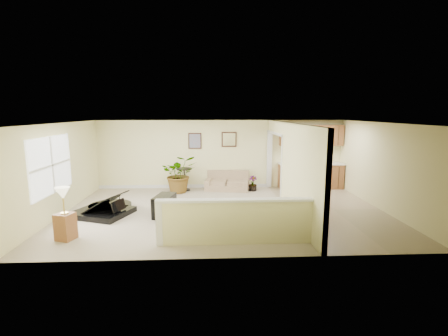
{
  "coord_description": "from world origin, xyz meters",
  "views": [
    {
      "loc": [
        -0.45,
        -8.87,
        2.79
      ],
      "look_at": [
        -0.01,
        0.4,
        1.18
      ],
      "focal_mm": 26.0,
      "sensor_mm": 36.0,
      "label": 1
    }
  ],
  "objects_px": {
    "accent_table": "(184,176)",
    "lamp_stand": "(65,218)",
    "small_plant": "(253,184)",
    "piano": "(101,194)",
    "piano_bench": "(164,206)",
    "loveseat": "(227,180)",
    "palm_plant": "(179,174)"
  },
  "relations": [
    {
      "from": "accent_table",
      "to": "lamp_stand",
      "type": "xyz_separation_m",
      "value": [
        -2.3,
        -4.47,
        -0.01
      ]
    },
    {
      "from": "accent_table",
      "to": "lamp_stand",
      "type": "bearing_deg",
      "value": -117.18
    },
    {
      "from": "small_plant",
      "to": "lamp_stand",
      "type": "relative_size",
      "value": 0.45
    },
    {
      "from": "piano",
      "to": "piano_bench",
      "type": "relative_size",
      "value": 2.33
    },
    {
      "from": "small_plant",
      "to": "lamp_stand",
      "type": "xyz_separation_m",
      "value": [
        -4.74,
        -4.29,
        0.27
      ]
    },
    {
      "from": "piano",
      "to": "small_plant",
      "type": "distance_m",
      "value": 5.16
    },
    {
      "from": "loveseat",
      "to": "lamp_stand",
      "type": "bearing_deg",
      "value": -120.41
    },
    {
      "from": "accent_table",
      "to": "small_plant",
      "type": "bearing_deg",
      "value": -4.15
    },
    {
      "from": "loveseat",
      "to": "small_plant",
      "type": "relative_size",
      "value": 3.13
    },
    {
      "from": "loveseat",
      "to": "small_plant",
      "type": "bearing_deg",
      "value": -6.82
    },
    {
      "from": "accent_table",
      "to": "palm_plant",
      "type": "relative_size",
      "value": 0.59
    },
    {
      "from": "palm_plant",
      "to": "lamp_stand",
      "type": "height_order",
      "value": "palm_plant"
    },
    {
      "from": "piano",
      "to": "piano_bench",
      "type": "distance_m",
      "value": 1.79
    },
    {
      "from": "piano",
      "to": "palm_plant",
      "type": "height_order",
      "value": "piano"
    },
    {
      "from": "piano_bench",
      "to": "small_plant",
      "type": "height_order",
      "value": "piano_bench"
    },
    {
      "from": "small_plant",
      "to": "loveseat",
      "type": "bearing_deg",
      "value": 163.55
    },
    {
      "from": "piano_bench",
      "to": "accent_table",
      "type": "bearing_deg",
      "value": 83.32
    },
    {
      "from": "piano",
      "to": "small_plant",
      "type": "relative_size",
      "value": 3.67
    },
    {
      "from": "accent_table",
      "to": "palm_plant",
      "type": "height_order",
      "value": "palm_plant"
    },
    {
      "from": "piano",
      "to": "accent_table",
      "type": "height_order",
      "value": "piano"
    },
    {
      "from": "palm_plant",
      "to": "small_plant",
      "type": "height_order",
      "value": "palm_plant"
    },
    {
      "from": "piano",
      "to": "loveseat",
      "type": "height_order",
      "value": "piano"
    },
    {
      "from": "small_plant",
      "to": "accent_table",
      "type": "bearing_deg",
      "value": 175.85
    },
    {
      "from": "piano",
      "to": "loveseat",
      "type": "bearing_deg",
      "value": 57.47
    },
    {
      "from": "accent_table",
      "to": "loveseat",
      "type": "bearing_deg",
      "value": 3.39
    },
    {
      "from": "piano_bench",
      "to": "accent_table",
      "type": "xyz_separation_m",
      "value": [
        0.34,
        2.88,
        0.23
      ]
    },
    {
      "from": "piano",
      "to": "small_plant",
      "type": "height_order",
      "value": "piano"
    },
    {
      "from": "piano",
      "to": "lamp_stand",
      "type": "xyz_separation_m",
      "value": [
        -0.21,
        -1.84,
        -0.06
      ]
    },
    {
      "from": "accent_table",
      "to": "small_plant",
      "type": "relative_size",
      "value": 1.5
    },
    {
      "from": "accent_table",
      "to": "lamp_stand",
      "type": "distance_m",
      "value": 5.02
    },
    {
      "from": "piano",
      "to": "piano_bench",
      "type": "xyz_separation_m",
      "value": [
        1.75,
        -0.26,
        -0.27
      ]
    },
    {
      "from": "lamp_stand",
      "to": "accent_table",
      "type": "bearing_deg",
      "value": 62.82
    }
  ]
}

